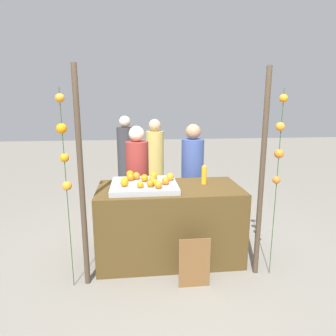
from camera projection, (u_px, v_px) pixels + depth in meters
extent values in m
plane|color=gray|center=(169.00, 256.00, 3.71)|extent=(24.00, 24.00, 0.00)
cube|color=#4C3819|center=(169.00, 222.00, 3.62)|extent=(1.70, 0.84, 0.90)
cube|color=#9EA0A5|center=(144.00, 185.00, 3.48)|extent=(0.77, 0.69, 0.06)
sphere|color=orange|center=(158.00, 184.00, 3.24)|extent=(0.09, 0.09, 0.09)
sphere|color=orange|center=(130.00, 177.00, 3.56)|extent=(0.09, 0.09, 0.09)
sphere|color=orange|center=(154.00, 182.00, 3.37)|extent=(0.07, 0.07, 0.07)
sphere|color=orange|center=(150.00, 184.00, 3.30)|extent=(0.08, 0.08, 0.08)
sphere|color=orange|center=(140.00, 185.00, 3.27)|extent=(0.08, 0.08, 0.08)
sphere|color=orange|center=(125.00, 181.00, 3.42)|extent=(0.08, 0.08, 0.08)
sphere|color=orange|center=(136.00, 176.00, 3.63)|extent=(0.09, 0.09, 0.09)
sphere|color=orange|center=(170.00, 177.00, 3.58)|extent=(0.09, 0.09, 0.09)
sphere|color=orange|center=(166.00, 181.00, 3.39)|extent=(0.09, 0.09, 0.09)
sphere|color=orange|center=(152.00, 179.00, 3.47)|extent=(0.08, 0.08, 0.08)
sphere|color=orange|center=(130.00, 174.00, 3.73)|extent=(0.09, 0.09, 0.09)
sphere|color=orange|center=(124.00, 183.00, 3.32)|extent=(0.08, 0.08, 0.08)
sphere|color=orange|center=(144.00, 178.00, 3.53)|extent=(0.09, 0.09, 0.09)
sphere|color=orange|center=(153.00, 176.00, 3.63)|extent=(0.09, 0.09, 0.09)
cylinder|color=orange|center=(204.00, 175.00, 3.64)|extent=(0.06, 0.06, 0.22)
cylinder|color=yellow|center=(204.00, 166.00, 3.61)|extent=(0.04, 0.04, 0.02)
cube|color=brown|center=(195.00, 264.00, 3.04)|extent=(0.33, 0.01, 0.55)
cube|color=black|center=(194.00, 263.00, 3.06)|extent=(0.30, 0.02, 0.53)
cylinder|color=maroon|center=(138.00, 189.00, 4.19)|extent=(0.32, 0.32, 1.36)
sphere|color=beige|center=(137.00, 134.00, 4.02)|extent=(0.21, 0.21, 0.21)
cylinder|color=#384C8C|center=(192.00, 186.00, 4.33)|extent=(0.32, 0.32, 1.38)
sphere|color=#A87A59|center=(193.00, 132.00, 4.15)|extent=(0.21, 0.21, 0.21)
cylinder|color=#333338|center=(126.00, 163.00, 5.85)|extent=(0.33, 0.33, 1.42)
sphere|color=beige|center=(125.00, 121.00, 5.67)|extent=(0.22, 0.22, 0.22)
cylinder|color=tan|center=(155.00, 169.00, 5.43)|extent=(0.32, 0.32, 1.38)
sphere|color=tan|center=(155.00, 125.00, 5.26)|extent=(0.22, 0.22, 0.22)
cylinder|color=#473828|center=(81.00, 182.00, 2.92)|extent=(0.06, 0.06, 2.24)
cylinder|color=#473828|center=(262.00, 177.00, 3.12)|extent=(0.06, 0.06, 2.24)
cylinder|color=#2D4C23|center=(67.00, 193.00, 2.90)|extent=(0.01, 0.01, 2.02)
sphere|color=orange|center=(60.00, 98.00, 2.70)|extent=(0.08, 0.08, 0.08)
sphere|color=orange|center=(62.00, 129.00, 2.77)|extent=(0.10, 0.10, 0.10)
sphere|color=orange|center=(65.00, 158.00, 2.83)|extent=(0.09, 0.09, 0.09)
sphere|color=orange|center=(67.00, 186.00, 2.89)|extent=(0.09, 0.09, 0.09)
cylinder|color=#2D4C23|center=(276.00, 187.00, 3.12)|extent=(0.01, 0.01, 2.02)
sphere|color=orange|center=(284.00, 98.00, 2.93)|extent=(0.08, 0.08, 0.08)
sphere|color=orange|center=(280.00, 127.00, 2.99)|extent=(0.09, 0.09, 0.09)
sphere|color=orange|center=(279.00, 154.00, 3.06)|extent=(0.10, 0.10, 0.10)
sphere|color=orange|center=(276.00, 180.00, 3.10)|extent=(0.08, 0.08, 0.08)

